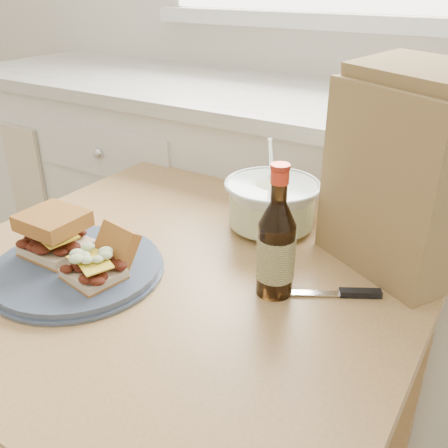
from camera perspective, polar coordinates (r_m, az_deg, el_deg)
The scene contains 9 objects.
cabinet_run at distance 1.71m, azimuth 6.44°, elevation -0.79°, with size 2.50×0.64×0.94m.
dining_table at distance 1.04m, azimuth -4.45°, elevation -9.77°, with size 0.91×0.91×0.75m.
plate at distance 0.98m, azimuth -16.43°, elevation -4.89°, with size 0.31×0.31×0.02m, color #3F4D66.
sandwich_left at distance 1.00m, azimuth -18.78°, elevation -0.99°, with size 0.11×0.10×0.08m.
sandwich_right at distance 0.92m, azimuth -13.93°, elevation -4.08°, with size 0.11×0.14×0.08m.
coleslaw_bowl at distance 1.09m, azimuth 5.45°, elevation 2.07°, with size 0.21×0.21×0.21m.
beer_bottle at distance 0.85m, azimuth 5.97°, elevation -2.69°, with size 0.07×0.07×0.24m.
knife at distance 0.90m, azimuth 13.89°, elevation -7.67°, with size 0.17×0.10×0.01m.
paper_bag at distance 0.96m, azimuth 20.04°, elevation 4.74°, with size 0.26×0.17×0.34m, color olive.
Camera 1 is at (0.64, 0.32, 1.26)m, focal length 40.00 mm.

